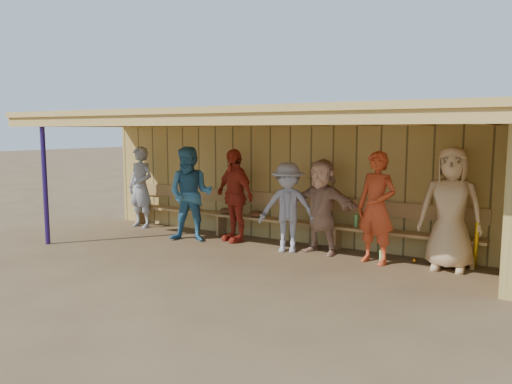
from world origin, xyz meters
TOP-DOWN VIEW (x-y plane):
  - ground at (0.00, 0.00)m, footprint 90.00×90.00m
  - player_a at (-3.28, 0.78)m, footprint 0.67×0.46m
  - player_c at (-1.44, 0.25)m, footprint 1.09×0.98m
  - player_d at (-0.71, 0.69)m, footprint 1.15×0.78m
  - player_e at (0.59, 0.47)m, footprint 1.18×0.93m
  - player_f at (1.14, 0.68)m, footprint 1.60×0.69m
  - player_g at (2.18, 0.52)m, footprint 0.76×0.59m
  - player_h at (3.28, 0.75)m, footprint 0.99×0.69m
  - dugout_structure at (0.39, 0.69)m, footprint 8.80×3.20m
  - bench at (0.00, 1.12)m, footprint 7.60×0.34m
  - dugout_equipment at (-0.77, 0.99)m, footprint 7.30×0.62m

SIDE VIEW (x-z plane):
  - ground at x=0.00m, z-range 0.00..0.00m
  - dugout_equipment at x=-0.77m, z-range 0.09..0.89m
  - bench at x=0.00m, z-range 0.06..0.99m
  - player_e at x=0.59m, z-range 0.00..1.60m
  - player_f at x=1.14m, z-range 0.00..1.68m
  - player_a at x=-3.28m, z-range 0.00..1.81m
  - player_d at x=-0.71m, z-range 0.00..1.81m
  - player_g at x=2.18m, z-range 0.00..1.84m
  - player_c at x=-1.44m, z-range 0.00..1.85m
  - player_h at x=3.28m, z-range 0.00..1.93m
  - dugout_structure at x=0.39m, z-range 0.44..2.94m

